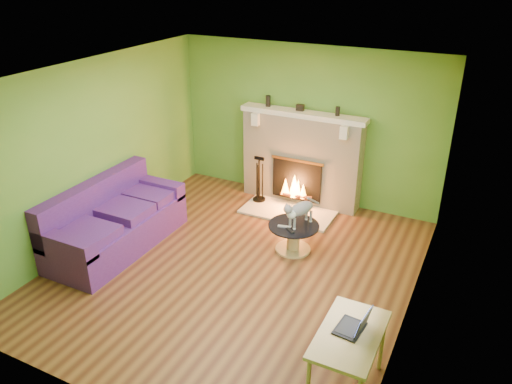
# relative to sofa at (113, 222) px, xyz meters

# --- Properties ---
(floor) EXTENTS (5.00, 5.00, 0.00)m
(floor) POSITION_rel_sofa_xyz_m (1.86, 0.24, -0.37)
(floor) COLOR #512917
(floor) RESTS_ON ground
(ceiling) EXTENTS (5.00, 5.00, 0.00)m
(ceiling) POSITION_rel_sofa_xyz_m (1.86, 0.24, 2.23)
(ceiling) COLOR white
(ceiling) RESTS_ON wall_back
(wall_back) EXTENTS (5.00, 0.00, 5.00)m
(wall_back) POSITION_rel_sofa_xyz_m (1.86, 2.74, 0.93)
(wall_back) COLOR #4D882C
(wall_back) RESTS_ON floor
(wall_front) EXTENTS (5.00, 0.00, 5.00)m
(wall_front) POSITION_rel_sofa_xyz_m (1.86, -2.26, 0.93)
(wall_front) COLOR #4D882C
(wall_front) RESTS_ON floor
(wall_left) EXTENTS (0.00, 5.00, 5.00)m
(wall_left) POSITION_rel_sofa_xyz_m (-0.39, 0.24, 0.93)
(wall_left) COLOR #4D882C
(wall_left) RESTS_ON floor
(wall_right) EXTENTS (0.00, 5.00, 5.00)m
(wall_right) POSITION_rel_sofa_xyz_m (4.11, 0.24, 0.93)
(wall_right) COLOR #4D882C
(wall_right) RESTS_ON floor
(window_frame) EXTENTS (0.00, 1.20, 1.20)m
(window_frame) POSITION_rel_sofa_xyz_m (4.10, -0.66, 1.18)
(window_frame) COLOR silver
(window_frame) RESTS_ON wall_right
(window_pane) EXTENTS (0.00, 1.06, 1.06)m
(window_pane) POSITION_rel_sofa_xyz_m (4.09, -0.66, 1.18)
(window_pane) COLOR white
(window_pane) RESTS_ON wall_right
(fireplace) EXTENTS (2.10, 0.46, 1.58)m
(fireplace) POSITION_rel_sofa_xyz_m (1.86, 2.56, 0.40)
(fireplace) COLOR beige
(fireplace) RESTS_ON floor
(hearth) EXTENTS (1.50, 0.75, 0.03)m
(hearth) POSITION_rel_sofa_xyz_m (1.86, 2.04, -0.36)
(hearth) COLOR beige
(hearth) RESTS_ON floor
(mantel) EXTENTS (2.10, 0.28, 0.08)m
(mantel) POSITION_rel_sofa_xyz_m (1.86, 2.54, 1.17)
(mantel) COLOR silver
(mantel) RESTS_ON fireplace
(sofa) EXTENTS (0.96, 2.13, 0.96)m
(sofa) POSITION_rel_sofa_xyz_m (0.00, 0.00, 0.00)
(sofa) COLOR #451B68
(sofa) RESTS_ON floor
(coffee_table) EXTENTS (0.72, 0.72, 0.41)m
(coffee_table) POSITION_rel_sofa_xyz_m (2.37, 1.02, -0.14)
(coffee_table) COLOR tan
(coffee_table) RESTS_ON floor
(desk) EXTENTS (0.55, 0.95, 0.71)m
(desk) POSITION_rel_sofa_xyz_m (3.81, -1.12, 0.25)
(desk) COLOR tan
(desk) RESTS_ON floor
(cat) EXTENTS (0.47, 0.70, 0.41)m
(cat) POSITION_rel_sofa_xyz_m (2.45, 1.07, 0.24)
(cat) COLOR slate
(cat) RESTS_ON coffee_table
(remote_silver) EXTENTS (0.18, 0.08, 0.02)m
(remote_silver) POSITION_rel_sofa_xyz_m (2.27, 0.90, 0.05)
(remote_silver) COLOR #939396
(remote_silver) RESTS_ON coffee_table
(remote_black) EXTENTS (0.16, 0.13, 0.02)m
(remote_black) POSITION_rel_sofa_xyz_m (2.39, 0.84, 0.04)
(remote_black) COLOR black
(remote_black) RESTS_ON coffee_table
(laptop) EXTENTS (0.30, 0.34, 0.23)m
(laptop) POSITION_rel_sofa_xyz_m (3.79, -1.07, 0.45)
(laptop) COLOR black
(laptop) RESTS_ON desk
(fire_tools) EXTENTS (0.21, 0.21, 0.80)m
(fire_tools) POSITION_rel_sofa_xyz_m (1.25, 2.19, 0.06)
(fire_tools) COLOR black
(fire_tools) RESTS_ON hearth
(mantel_vase_left) EXTENTS (0.08, 0.08, 0.18)m
(mantel_vase_left) POSITION_rel_sofa_xyz_m (1.23, 2.57, 1.30)
(mantel_vase_left) COLOR black
(mantel_vase_left) RESTS_ON mantel
(mantel_vase_right) EXTENTS (0.07, 0.07, 0.14)m
(mantel_vase_right) POSITION_rel_sofa_xyz_m (2.42, 2.57, 1.28)
(mantel_vase_right) COLOR black
(mantel_vase_right) RESTS_ON mantel
(mantel_box) EXTENTS (0.12, 0.08, 0.10)m
(mantel_box) POSITION_rel_sofa_xyz_m (1.79, 2.57, 1.26)
(mantel_box) COLOR black
(mantel_box) RESTS_ON mantel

